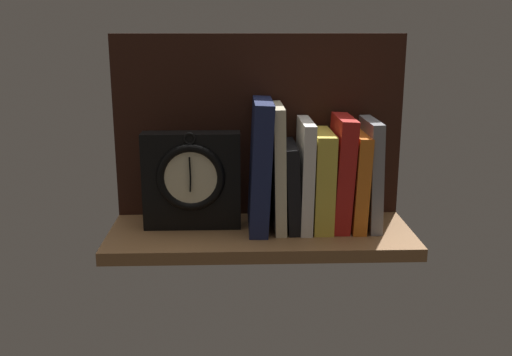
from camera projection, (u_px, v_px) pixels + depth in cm
name	position (u px, v px, depth cm)	size (l,w,h in cm)	color
ground_plane	(261.00, 236.00, 118.97)	(61.17, 23.60, 2.50)	brown
back_panel	(259.00, 127.00, 124.55)	(61.17, 1.20, 38.63)	black
book_navy_bierce	(262.00, 165.00, 117.66)	(3.71, 16.42, 26.00)	#192147
book_cream_twain	(278.00, 167.00, 117.89)	(2.20, 14.63, 25.05)	beige
book_black_skeptic	(291.00, 185.00, 118.96)	(2.52, 14.15, 17.34)	black
book_white_catcher	(305.00, 174.00, 118.46)	(2.34, 14.86, 21.94)	silver
book_yellow_seinlanguage	(321.00, 179.00, 118.86)	(3.87, 14.24, 19.71)	gold
book_red_requiem	(341.00, 172.00, 118.61)	(3.37, 13.61, 22.67)	red
book_orange_pandolfini	(356.00, 180.00, 119.14)	(2.69, 14.25, 19.40)	orange
book_gray_chess	(370.00, 174.00, 118.90)	(2.35, 13.59, 22.03)	gray
framed_clock	(192.00, 180.00, 117.66)	(19.67, 6.18, 20.16)	black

